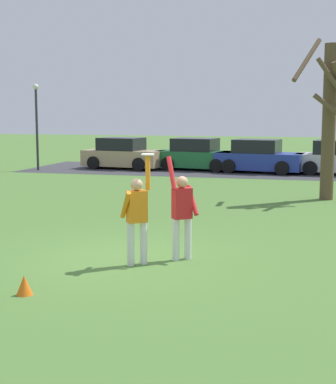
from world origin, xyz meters
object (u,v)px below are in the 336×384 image
object	(u,v)px
parked_car_blue	(259,157)
field_cone_orange	(24,285)
person_catcher	(137,214)
frisbee_disc	(148,154)
person_defender	(182,210)
parked_car_green	(197,155)
bare_tree_tall	(329,115)
parked_car_tan	(123,154)
lamppost_by_lot	(37,118)

from	to	relation	value
parked_car_blue	field_cone_orange	xyz separation A→B (m)	(-1.66, -20.11, -0.57)
person_catcher	field_cone_orange	xyz separation A→B (m)	(-1.17, -2.22, -0.82)
frisbee_disc	person_defender	bearing A→B (deg)	38.86
parked_car_green	bare_tree_tall	distance (m)	10.98
frisbee_disc	parked_car_blue	xyz separation A→B (m)	(0.31, 17.75, -1.37)
parked_car_green	field_cone_orange	distance (m)	20.70
frisbee_disc	parked_car_green	bearing A→B (deg)	98.81
parked_car_tan	parked_car_green	world-z (taller)	same
field_cone_orange	parked_car_blue	bearing A→B (deg)	85.29
parked_car_tan	parked_car_green	bearing A→B (deg)	12.69
parked_car_blue	lamppost_by_lot	distance (m)	11.09
parked_car_tan	lamppost_by_lot	world-z (taller)	lamppost_by_lot
frisbee_disc	parked_car_blue	bearing A→B (deg)	89.01
frisbee_disc	bare_tree_tall	bearing A→B (deg)	70.36
person_catcher	frisbee_disc	distance (m)	1.13
person_catcher	person_defender	distance (m)	0.94
person_catcher	person_defender	bearing A→B (deg)	-0.00
person_catcher	frisbee_disc	xyz separation A→B (m)	(0.18, 0.14, 1.11)
frisbee_disc	lamppost_by_lot	xyz separation A→B (m)	(-10.50, 16.09, 0.49)
parked_car_green	lamppost_by_lot	distance (m)	8.19
bare_tree_tall	frisbee_disc	bearing A→B (deg)	-109.64
person_catcher	parked_car_green	size ratio (longest dim) A/B	0.48
person_defender	parked_car_tan	world-z (taller)	person_defender
person_catcher	bare_tree_tall	size ratio (longest dim) A/B	0.39
person_defender	parked_car_tan	bearing A→B (deg)	-106.54
person_defender	bare_tree_tall	size ratio (longest dim) A/B	0.38
person_catcher	lamppost_by_lot	bearing A→B (deg)	83.59
parked_car_tan	frisbee_disc	bearing A→B (deg)	-61.66
frisbee_disc	lamppost_by_lot	distance (m)	19.21
person_catcher	parked_car_blue	xyz separation A→B (m)	(0.48, 17.89, -0.25)
parked_car_green	lamppost_by_lot	xyz separation A→B (m)	(-7.66, -2.20, 1.86)
frisbee_disc	person_catcher	bearing A→B (deg)	-141.14
field_cone_orange	lamppost_by_lot	bearing A→B (deg)	116.37
lamppost_by_lot	bare_tree_tall	bearing A→B (deg)	-25.49
parked_car_green	parked_car_blue	distance (m)	3.18
bare_tree_tall	field_cone_orange	world-z (taller)	bare_tree_tall
person_catcher	parked_car_blue	bearing A→B (deg)	49.60
bare_tree_tall	parked_car_tan	bearing A→B (deg)	139.67
parked_car_green	field_cone_orange	world-z (taller)	parked_car_green
person_defender	field_cone_orange	world-z (taller)	person_defender
bare_tree_tall	person_catcher	bearing A→B (deg)	-110.30
person_defender	field_cone_orange	bearing A→B (deg)	16.93
person_defender	lamppost_by_lot	xyz separation A→B (m)	(-11.05, 15.64, 1.60)
parked_car_green	lamppost_by_lot	size ratio (longest dim) A/B	1.01
parked_car_tan	parked_car_blue	size ratio (longest dim) A/B	1.00
person_catcher	frisbee_disc	world-z (taller)	frisbee_disc
parked_car_blue	bare_tree_tall	world-z (taller)	bare_tree_tall
parked_car_green	parked_car_blue	bearing A→B (deg)	-1.54
person_catcher	field_cone_orange	world-z (taller)	person_catcher
parked_car_blue	lamppost_by_lot	size ratio (longest dim) A/B	1.01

